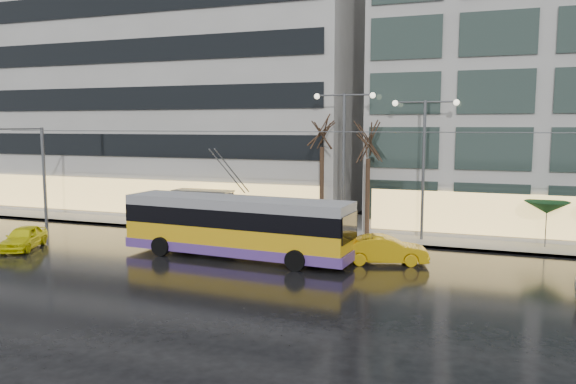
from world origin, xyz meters
The scene contains 17 objects.
ground centered at (0.00, 0.00, 0.00)m, with size 140.00×140.00×0.00m, color black.
sidewalk centered at (2.00, 14.00, 0.07)m, with size 80.00×10.00×0.15m, color gray.
kerb centered at (2.00, 9.05, 0.07)m, with size 80.00×0.10×0.15m, color slate.
building_left centered at (-16.00, 19.00, 11.15)m, with size 34.00×14.00×22.00m, color #9D9B96.
trolleybus centered at (-1.99, 3.11, 1.61)m, with size 12.96×5.38×5.94m.
catenary centered at (1.00, 7.94, 4.25)m, with size 42.24×5.12×7.00m.
bus_shelter centered at (-8.38, 10.69, 1.96)m, with size 4.20×1.60×2.51m.
street_lamp_near centered at (2.00, 10.80, 5.99)m, with size 3.96×0.36×9.03m.
street_lamp_far centered at (7.00, 10.80, 5.71)m, with size 3.96×0.36×8.53m.
tree_a centered at (0.50, 11.00, 7.09)m, with size 3.20×3.20×8.40m.
tree_b centered at (3.50, 11.20, 6.40)m, with size 3.20×3.20×7.70m.
parasol_a centered at (14.00, 11.00, 2.45)m, with size 2.50×2.50×2.65m.
taxi_a centered at (-14.53, 0.86, 0.68)m, with size 1.60×3.96×1.35m, color yellow.
taxi_b centered at (5.82, 4.52, 0.73)m, with size 1.54×4.42×1.46m, color #D09C0A.
pedestrian_a centered at (-6.08, 10.34, 1.57)m, with size 1.21×1.22×2.19m.
pedestrian_b centered at (-7.13, 10.27, 0.91)m, with size 0.94×0.89×1.52m.
pedestrian_c centered at (-9.45, 11.45, 1.27)m, with size 1.26×0.98×2.11m.
Camera 1 is at (10.71, -24.10, 7.17)m, focal length 35.00 mm.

